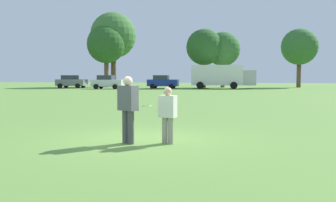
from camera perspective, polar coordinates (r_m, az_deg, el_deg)
name	(u,v)px	position (r m, az deg, el deg)	size (l,w,h in m)	color
ground_plane	(141,140)	(10.58, -4.11, -5.99)	(158.91, 158.91, 0.00)	#608C3D
player_thrower	(128,106)	(9.94, -6.14, -0.75)	(0.58, 0.49, 1.80)	#4C4C51
player_defender	(168,112)	(9.90, -0.04, -1.72)	(0.50, 0.38, 1.51)	gray
frisbee	(146,106)	(9.97, -3.36, -0.76)	(0.27, 0.27, 0.06)	white
traffic_cone	(163,106)	(19.49, -0.79, -0.73)	(0.32, 0.32, 0.48)	#D8590C
parked_car_near_left	(71,82)	(54.77, -14.59, 2.90)	(4.20, 2.22, 1.82)	slate
parked_car_mid_left	(107,82)	(50.31, -9.25, 2.90)	(4.20, 2.22, 1.82)	silver
parked_car_center	(163,82)	(51.28, -0.83, 2.97)	(4.20, 2.22, 1.82)	navy
box_truck	(222,76)	(50.89, 8.25, 3.85)	(8.50, 3.02, 3.18)	white
tree_west_maple	(106,44)	(57.72, -9.44, 8.55)	(5.80, 5.80, 9.43)	brown
tree_center_elm	(113,36)	(59.73, -8.38, 9.87)	(7.16, 7.16, 11.63)	brown
tree_east_birch	(204,47)	(54.86, 5.56, 8.18)	(5.25, 5.25, 8.53)	brown
tree_east_oak	(223,49)	(56.06, 8.41, 7.84)	(5.05, 5.05, 8.21)	brown
tree_far_east_pine	(299,47)	(58.99, 19.47, 7.80)	(5.36, 5.36, 8.72)	brown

